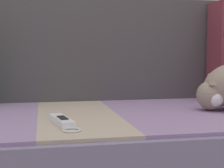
# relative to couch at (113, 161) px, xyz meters

# --- Properties ---
(couch) EXTENTS (2.18, 0.82, 0.35)m
(couch) POSITION_rel_couch_xyz_m (0.00, 0.00, 0.00)
(couch) COLOR gray
(couch) RESTS_ON ground_plane
(sofa_backrest) EXTENTS (2.13, 0.14, 0.43)m
(sofa_backrest) POSITION_rel_couch_xyz_m (0.00, 0.34, 0.40)
(sofa_backrest) COLOR #474242
(sofa_backrest) RESTS_ON couch
(game_remote_near) EXTENTS (0.08, 0.21, 0.02)m
(game_remote_near) POSITION_rel_couch_xyz_m (-0.19, -0.20, 0.19)
(game_remote_near) COLOR white
(game_remote_near) RESTS_ON couch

